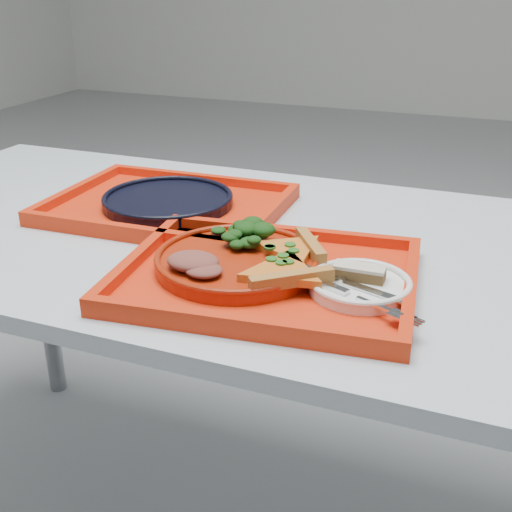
% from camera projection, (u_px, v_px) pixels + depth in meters
% --- Properties ---
extents(table, '(1.60, 0.80, 0.75)m').
position_uv_depth(table, '(222.00, 268.00, 1.22)').
color(table, silver).
rests_on(table, ground).
extents(tray_main, '(0.49, 0.40, 0.01)m').
position_uv_depth(tray_main, '(267.00, 279.00, 1.00)').
color(tray_main, red).
rests_on(tray_main, table).
extents(tray_far, '(0.46, 0.36, 0.01)m').
position_uv_depth(tray_far, '(168.00, 208.00, 1.30)').
color(tray_far, red).
rests_on(tray_far, table).
extents(dinner_plate, '(0.26, 0.26, 0.02)m').
position_uv_depth(dinner_plate, '(237.00, 263.00, 1.02)').
color(dinner_plate, '#951F09').
rests_on(dinner_plate, tray_main).
extents(side_plate, '(0.15, 0.15, 0.01)m').
position_uv_depth(side_plate, '(360.00, 287.00, 0.94)').
color(side_plate, white).
rests_on(side_plate, tray_main).
extents(navy_plate, '(0.26, 0.26, 0.02)m').
position_uv_depth(navy_plate, '(168.00, 202.00, 1.29)').
color(navy_plate, black).
rests_on(navy_plate, tray_far).
extents(pizza_slice_a, '(0.19, 0.19, 0.02)m').
position_uv_depth(pizza_slice_a, '(283.00, 269.00, 0.95)').
color(pizza_slice_a, orange).
rests_on(pizza_slice_a, dinner_plate).
extents(pizza_slice_b, '(0.17, 0.17, 0.02)m').
position_uv_depth(pizza_slice_b, '(291.00, 247.00, 1.03)').
color(pizza_slice_b, orange).
rests_on(pizza_slice_b, dinner_plate).
extents(salad_heap, '(0.10, 0.09, 0.05)m').
position_uv_depth(salad_heap, '(237.00, 228.00, 1.06)').
color(salad_heap, black).
rests_on(salad_heap, dinner_plate).
extents(meat_portion, '(0.08, 0.07, 0.02)m').
position_uv_depth(meat_portion, '(193.00, 261.00, 0.97)').
color(meat_portion, brown).
rests_on(meat_portion, dinner_plate).
extents(dessert_bar, '(0.08, 0.03, 0.02)m').
position_uv_depth(dessert_bar, '(359.00, 272.00, 0.95)').
color(dessert_bar, '#50341A').
rests_on(dessert_bar, side_plate).
extents(knife, '(0.18, 0.07, 0.01)m').
position_uv_depth(knife, '(353.00, 284.00, 0.93)').
color(knife, silver).
rests_on(knife, side_plate).
extents(fork, '(0.18, 0.09, 0.01)m').
position_uv_depth(fork, '(356.00, 296.00, 0.89)').
color(fork, silver).
rests_on(fork, side_plate).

